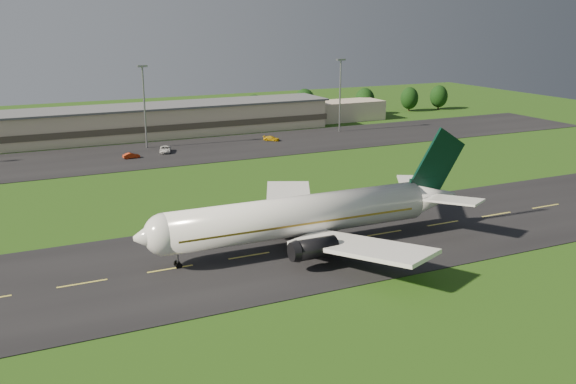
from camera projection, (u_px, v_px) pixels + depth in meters
name	position (u px, v px, depth m)	size (l,w,h in m)	color
ground	(249.00, 256.00, 87.51)	(360.00, 360.00, 0.00)	#1E4210
taxiway	(249.00, 256.00, 87.50)	(220.00, 30.00, 0.10)	black
apron	(134.00, 156.00, 150.22)	(260.00, 30.00, 0.10)	black
airliner	(304.00, 216.00, 89.76)	(51.25, 42.18, 15.57)	white
terminal	(137.00, 122.00, 172.89)	(145.00, 16.00, 8.40)	#C7B298
light_mast_centre	(144.00, 97.00, 155.89)	(2.40, 1.20, 20.35)	gray
light_mast_east	(340.00, 87.00, 178.64)	(2.40, 1.20, 20.35)	gray
tree_line	(219.00, 109.00, 192.34)	(193.67, 8.96, 9.49)	black
service_vehicle_b	(131.00, 156.00, 147.26)	(1.34, 3.83, 1.26)	#97250A
service_vehicle_c	(165.00, 149.00, 153.59)	(2.51, 5.44, 1.51)	silver
service_vehicle_d	(271.00, 138.00, 168.03)	(1.75, 4.31, 1.25)	#C4960B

